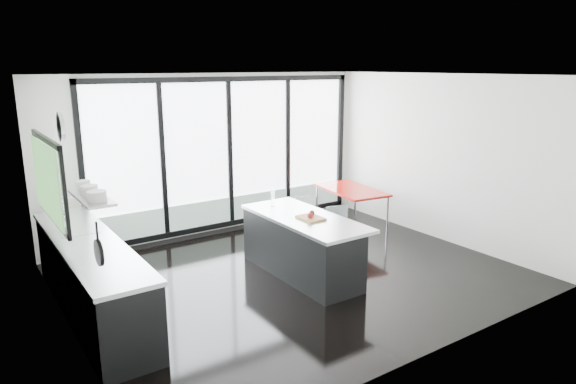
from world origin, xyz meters
TOP-DOWN VIEW (x-y plane):
  - floor at (0.00, 0.00)m, footprint 6.00×5.00m
  - ceiling at (0.00, 0.00)m, footprint 6.00×5.00m
  - wall_back at (0.27, 2.47)m, footprint 6.00×0.09m
  - wall_front at (0.00, -2.50)m, footprint 6.00×0.00m
  - wall_left at (-2.97, 0.27)m, footprint 0.26×5.00m
  - wall_right at (3.00, 0.00)m, footprint 0.00×5.00m
  - counter_cabinets at (-2.67, 0.40)m, footprint 0.69×3.24m
  - island at (0.09, -0.03)m, footprint 0.88×2.09m
  - bar_stool_near at (0.74, -0.12)m, footprint 0.55×0.55m
  - bar_stool_far at (0.80, 0.79)m, footprint 0.54×0.54m
  - red_table at (2.11, 1.20)m, footprint 0.97×1.48m

SIDE VIEW (x-z plane):
  - floor at x=0.00m, z-range 0.00..0.00m
  - bar_stool_far at x=0.80m, z-range 0.00..0.65m
  - bar_stool_near at x=0.74m, z-range 0.00..0.69m
  - red_table at x=2.11m, z-range 0.00..0.74m
  - island at x=0.09m, z-range -0.12..0.99m
  - counter_cabinets at x=-2.67m, z-range -0.22..1.14m
  - wall_back at x=0.27m, z-range -0.13..2.67m
  - wall_front at x=0.00m, z-range 0.00..2.80m
  - wall_right at x=3.00m, z-range 0.00..2.80m
  - wall_left at x=-2.97m, z-range 0.16..2.96m
  - ceiling at x=0.00m, z-range 2.80..2.80m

